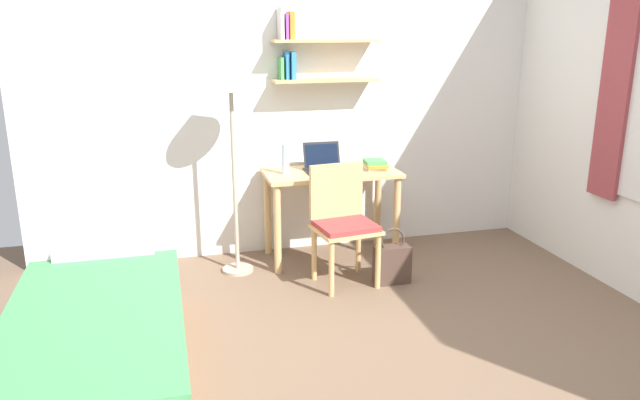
% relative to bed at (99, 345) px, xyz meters
% --- Properties ---
extents(ground_plane, '(5.28, 5.28, 0.00)m').
position_rel_bed_xyz_m(ground_plane, '(1.50, -0.21, -0.24)').
color(ground_plane, brown).
extents(wall_back, '(4.40, 0.27, 2.60)m').
position_rel_bed_xyz_m(wall_back, '(1.50, 1.81, 1.07)').
color(wall_back, white).
rests_on(wall_back, ground_plane).
extents(bed, '(0.86, 1.99, 0.54)m').
position_rel_bed_xyz_m(bed, '(0.00, 0.00, 0.00)').
color(bed, tan).
rests_on(bed, ground_plane).
extents(desk, '(1.06, 0.53, 0.73)m').
position_rel_bed_xyz_m(desk, '(1.68, 1.49, 0.35)').
color(desk, tan).
rests_on(desk, ground_plane).
extents(desk_chair, '(0.49, 0.45, 0.88)m').
position_rel_bed_xyz_m(desk_chair, '(1.63, 1.00, 0.24)').
color(desk_chair, tan).
rests_on(desk_chair, ground_plane).
extents(standing_lamp, '(0.37, 0.37, 1.62)m').
position_rel_bed_xyz_m(standing_lamp, '(0.89, 1.39, 1.17)').
color(standing_lamp, '#B2A893').
rests_on(standing_lamp, ground_plane).
extents(laptop, '(0.30, 0.23, 0.22)m').
position_rel_bed_xyz_m(laptop, '(1.62, 1.53, 0.55)').
color(laptop, black).
rests_on(laptop, desk).
extents(water_bottle, '(0.06, 0.06, 0.24)m').
position_rel_bed_xyz_m(water_bottle, '(1.31, 1.49, 0.61)').
color(water_bottle, silver).
rests_on(water_bottle, desk).
extents(book_stack, '(0.20, 0.25, 0.08)m').
position_rel_bed_xyz_m(book_stack, '(2.04, 1.48, 0.53)').
color(book_stack, silver).
rests_on(book_stack, desk).
extents(handbag, '(0.26, 0.12, 0.43)m').
position_rel_bed_xyz_m(handbag, '(1.97, 0.88, -0.09)').
color(handbag, '#4C382D').
rests_on(handbag, ground_plane).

